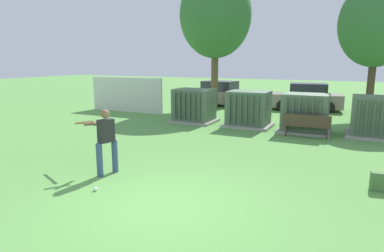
{
  "coord_description": "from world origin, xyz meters",
  "views": [
    {
      "loc": [
        3.44,
        -5.67,
        2.99
      ],
      "look_at": [
        -0.9,
        3.5,
        1.0
      ],
      "focal_mm": 31.57,
      "sensor_mm": 36.0,
      "label": 1
    }
  ],
  "objects_px": {
    "parked_car_leftmost": "(218,94)",
    "transformer_mid_east": "(305,114)",
    "parked_car_left_of_center": "(306,98)",
    "transformer_mid_west": "(248,109)",
    "batter": "(105,138)",
    "park_bench": "(306,124)",
    "transformer_west": "(194,106)",
    "sports_ball": "(96,189)",
    "backpack": "(378,182)",
    "transformer_east": "(376,118)"
  },
  "relations": [
    {
      "from": "parked_car_leftmost",
      "to": "transformer_mid_east",
      "type": "bearing_deg",
      "value": -45.91
    },
    {
      "from": "parked_car_left_of_center",
      "to": "transformer_mid_east",
      "type": "bearing_deg",
      "value": -83.3
    },
    {
      "from": "transformer_mid_west",
      "to": "batter",
      "type": "distance_m",
      "value": 8.13
    },
    {
      "from": "park_bench",
      "to": "batter",
      "type": "relative_size",
      "value": 1.04
    },
    {
      "from": "transformer_west",
      "to": "sports_ball",
      "type": "height_order",
      "value": "transformer_west"
    },
    {
      "from": "park_bench",
      "to": "backpack",
      "type": "distance_m",
      "value": 5.5
    },
    {
      "from": "batter",
      "to": "parked_car_left_of_center",
      "type": "distance_m",
      "value": 14.87
    },
    {
      "from": "park_bench",
      "to": "transformer_east",
      "type": "bearing_deg",
      "value": 25.89
    },
    {
      "from": "transformer_west",
      "to": "batter",
      "type": "distance_m",
      "value": 8.03
    },
    {
      "from": "transformer_mid_west",
      "to": "park_bench",
      "type": "relative_size",
      "value": 1.16
    },
    {
      "from": "transformer_mid_east",
      "to": "backpack",
      "type": "distance_m",
      "value": 6.52
    },
    {
      "from": "transformer_east",
      "to": "park_bench",
      "type": "distance_m",
      "value": 2.73
    },
    {
      "from": "transformer_west",
      "to": "batter",
      "type": "xyz_separation_m",
      "value": [
        1.13,
        -7.95,
        0.19
      ]
    },
    {
      "from": "park_bench",
      "to": "parked_car_left_of_center",
      "type": "bearing_deg",
      "value": 97.27
    },
    {
      "from": "transformer_mid_west",
      "to": "transformer_east",
      "type": "relative_size",
      "value": 1.0
    },
    {
      "from": "transformer_mid_east",
      "to": "backpack",
      "type": "relative_size",
      "value": 4.77
    },
    {
      "from": "transformer_mid_west",
      "to": "backpack",
      "type": "height_order",
      "value": "transformer_mid_west"
    },
    {
      "from": "transformer_mid_west",
      "to": "parked_car_leftmost",
      "type": "distance_m",
      "value": 7.52
    },
    {
      "from": "transformer_east",
      "to": "parked_car_left_of_center",
      "type": "bearing_deg",
      "value": 117.66
    },
    {
      "from": "sports_ball",
      "to": "parked_car_left_of_center",
      "type": "bearing_deg",
      "value": 80.13
    },
    {
      "from": "batter",
      "to": "park_bench",
      "type": "bearing_deg",
      "value": 57.83
    },
    {
      "from": "sports_ball",
      "to": "backpack",
      "type": "relative_size",
      "value": 0.2
    },
    {
      "from": "batter",
      "to": "parked_car_left_of_center",
      "type": "xyz_separation_m",
      "value": [
        3.28,
        14.5,
        -0.22
      ]
    },
    {
      "from": "transformer_west",
      "to": "parked_car_leftmost",
      "type": "height_order",
      "value": "same"
    },
    {
      "from": "transformer_east",
      "to": "transformer_mid_west",
      "type": "bearing_deg",
      "value": 179.97
    },
    {
      "from": "park_bench",
      "to": "backpack",
      "type": "bearing_deg",
      "value": -66.27
    },
    {
      "from": "batter",
      "to": "parked_car_left_of_center",
      "type": "height_order",
      "value": "batter"
    },
    {
      "from": "backpack",
      "to": "parked_car_leftmost",
      "type": "relative_size",
      "value": 0.1
    },
    {
      "from": "transformer_west",
      "to": "park_bench",
      "type": "relative_size",
      "value": 1.16
    },
    {
      "from": "transformer_west",
      "to": "transformer_mid_east",
      "type": "relative_size",
      "value": 1.0
    },
    {
      "from": "transformer_mid_west",
      "to": "transformer_east",
      "type": "xyz_separation_m",
      "value": [
        5.12,
        -0.0,
        0.0
      ]
    },
    {
      "from": "backpack",
      "to": "parked_car_leftmost",
      "type": "bearing_deg",
      "value": 124.87
    },
    {
      "from": "transformer_mid_west",
      "to": "transformer_east",
      "type": "bearing_deg",
      "value": -0.03
    },
    {
      "from": "transformer_mid_east",
      "to": "parked_car_left_of_center",
      "type": "distance_m",
      "value": 6.77
    },
    {
      "from": "batter",
      "to": "parked_car_left_of_center",
      "type": "relative_size",
      "value": 0.4
    },
    {
      "from": "transformer_west",
      "to": "transformer_mid_west",
      "type": "relative_size",
      "value": 1.0
    },
    {
      "from": "transformer_west",
      "to": "transformer_east",
      "type": "bearing_deg",
      "value": 0.09
    },
    {
      "from": "transformer_east",
      "to": "batter",
      "type": "relative_size",
      "value": 1.21
    },
    {
      "from": "park_bench",
      "to": "sports_ball",
      "type": "bearing_deg",
      "value": -115.18
    },
    {
      "from": "sports_ball",
      "to": "parked_car_leftmost",
      "type": "relative_size",
      "value": 0.02
    },
    {
      "from": "batter",
      "to": "backpack",
      "type": "height_order",
      "value": "batter"
    },
    {
      "from": "transformer_east",
      "to": "backpack",
      "type": "xyz_separation_m",
      "value": [
        -0.23,
        -6.21,
        -0.57
      ]
    },
    {
      "from": "transformer_mid_west",
      "to": "park_bench",
      "type": "distance_m",
      "value": 2.94
    },
    {
      "from": "batter",
      "to": "parked_car_leftmost",
      "type": "distance_m",
      "value": 14.58
    },
    {
      "from": "sports_ball",
      "to": "parked_car_leftmost",
      "type": "bearing_deg",
      "value": 100.6
    },
    {
      "from": "park_bench",
      "to": "parked_car_leftmost",
      "type": "xyz_separation_m",
      "value": [
        -6.6,
        7.61,
        0.22
      ]
    },
    {
      "from": "backpack",
      "to": "parked_car_leftmost",
      "type": "xyz_separation_m",
      "value": [
        -8.81,
        12.64,
        0.54
      ]
    },
    {
      "from": "batter",
      "to": "transformer_west",
      "type": "bearing_deg",
      "value": 98.09
    },
    {
      "from": "transformer_mid_west",
      "to": "sports_ball",
      "type": "relative_size",
      "value": 23.33
    },
    {
      "from": "transformer_west",
      "to": "transformer_mid_west",
      "type": "bearing_deg",
      "value": 0.31
    }
  ]
}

